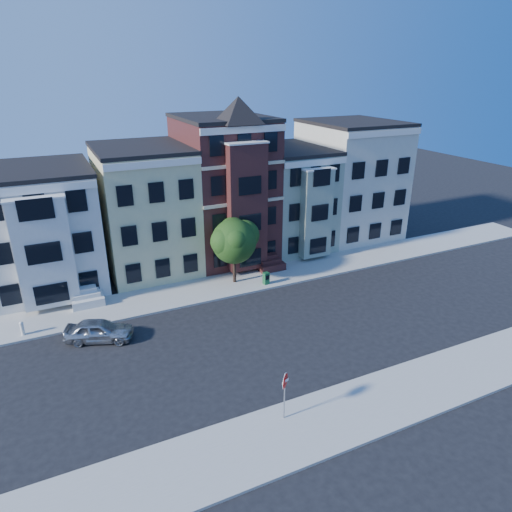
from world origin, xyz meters
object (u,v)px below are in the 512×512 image
street_tree (234,244)px  stop_sign (285,393)px  fire_hydrant (22,330)px  parked_car (99,330)px  newspaper_box (266,278)px

street_tree → stop_sign: size_ratio=2.18×
fire_hydrant → stop_sign: bearing=-50.0°
parked_car → stop_sign: stop_sign is taller
newspaper_box → fire_hydrant: newspaper_box is taller
fire_hydrant → stop_sign: (11.49, -13.70, 1.09)m
parked_car → stop_sign: (7.11, -11.18, 0.91)m
newspaper_box → fire_hydrant: size_ratio=1.29×
parked_car → fire_hydrant: parked_car is taller
parked_car → stop_sign: bearing=-125.9°
street_tree → newspaper_box: 3.71m
parked_car → newspaper_box: 13.22m
newspaper_box → fire_hydrant: (-17.35, -0.06, -0.11)m
fire_hydrant → parked_car: bearing=-29.9°
fire_hydrant → stop_sign: size_ratio=0.25×
street_tree → stop_sign: 15.71m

